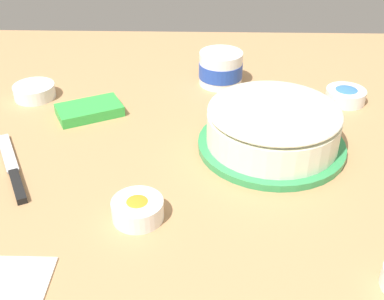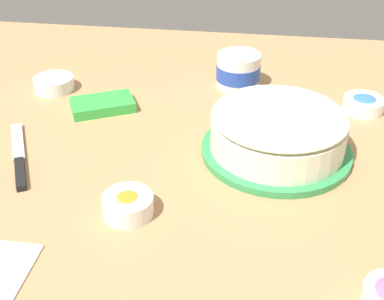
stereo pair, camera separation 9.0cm
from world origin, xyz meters
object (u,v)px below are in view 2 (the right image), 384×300
(frosting_tub, at_px, (238,70))
(sprinkle_bowl_orange, at_px, (129,204))
(sprinkle_bowl_yellow, at_px, (54,83))
(candy_box_lower, at_px, (103,105))
(frosted_cake, at_px, (278,132))
(spreading_knife, at_px, (19,160))
(sprinkle_bowl_blue, at_px, (364,104))

(frosting_tub, distance_m, sprinkle_bowl_orange, 0.53)
(sprinkle_bowl_yellow, xyz_separation_m, candy_box_lower, (0.15, -0.08, -0.01))
(frosting_tub, bearing_deg, sprinkle_bowl_orange, -105.55)
(frosted_cake, bearing_deg, sprinkle_bowl_yellow, 158.91)
(spreading_knife, height_order, sprinkle_bowl_orange, sprinkle_bowl_orange)
(spreading_knife, xyz_separation_m, sprinkle_bowl_blue, (0.67, 0.31, 0.01))
(frosting_tub, relative_size, sprinkle_bowl_blue, 1.18)
(spreading_knife, height_order, sprinkle_bowl_blue, sprinkle_bowl_blue)
(sprinkle_bowl_blue, relative_size, sprinkle_bowl_orange, 1.08)
(sprinkle_bowl_yellow, bearing_deg, candy_box_lower, -28.87)
(frosted_cake, distance_m, frosting_tub, 0.31)
(candy_box_lower, bearing_deg, frosting_tub, 3.26)
(frosted_cake, bearing_deg, sprinkle_bowl_orange, -137.46)
(frosting_tub, distance_m, spreading_knife, 0.56)
(sprinkle_bowl_yellow, xyz_separation_m, sprinkle_bowl_orange, (0.30, -0.42, 0.00))
(spreading_knife, xyz_separation_m, sprinkle_bowl_yellow, (-0.05, 0.31, 0.01))
(spreading_knife, relative_size, sprinkle_bowl_yellow, 2.29)
(frosted_cake, bearing_deg, sprinkle_bowl_blue, 46.39)
(sprinkle_bowl_yellow, bearing_deg, frosted_cake, -21.09)
(frosting_tub, bearing_deg, candy_box_lower, -150.05)
(frosted_cake, height_order, frosting_tub, frosted_cake)
(spreading_knife, xyz_separation_m, candy_box_lower, (0.09, 0.23, 0.01))
(frosting_tub, xyz_separation_m, sprinkle_bowl_blue, (0.29, -0.09, -0.02))
(sprinkle_bowl_orange, bearing_deg, sprinkle_bowl_blue, 44.33)
(sprinkle_bowl_blue, height_order, sprinkle_bowl_yellow, sprinkle_bowl_blue)
(frosted_cake, xyz_separation_m, candy_box_lower, (-0.39, 0.13, -0.04))
(frosting_tub, distance_m, candy_box_lower, 0.34)
(frosted_cake, relative_size, frosting_tub, 2.70)
(spreading_knife, relative_size, candy_box_lower, 1.59)
(candy_box_lower, bearing_deg, frosted_cake, -44.61)
(frosted_cake, height_order, sprinkle_bowl_yellow, frosted_cake)
(sprinkle_bowl_blue, height_order, candy_box_lower, sprinkle_bowl_blue)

